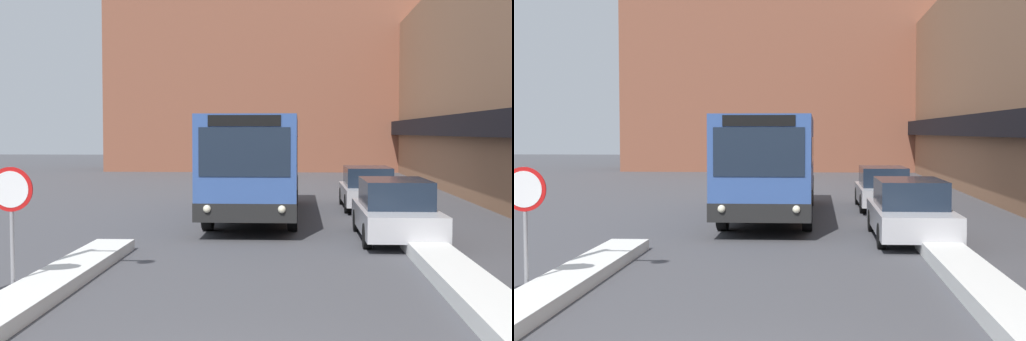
# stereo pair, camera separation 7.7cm
# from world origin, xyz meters

# --- Properties ---
(building_backdrop_far) EXTENTS (26.00, 8.00, 19.07)m
(building_backdrop_far) POSITION_xyz_m (0.00, 46.22, 9.53)
(building_backdrop_far) COLOR brown
(building_backdrop_far) RESTS_ON ground_plane
(snow_bank_left) EXTENTS (0.90, 11.95, 0.24)m
(snow_bank_left) POSITION_xyz_m (-3.60, 3.58, 0.12)
(snow_bank_left) COLOR silver
(snow_bank_left) RESTS_ON ground_plane
(snow_bank_right) EXTENTS (0.90, 14.17, 0.31)m
(snow_bank_right) POSITION_xyz_m (3.60, 3.07, 0.15)
(snow_bank_right) COLOR silver
(snow_bank_right) RESTS_ON ground_plane
(city_bus) EXTENTS (2.66, 11.19, 3.23)m
(city_bus) POSITION_xyz_m (-0.64, 16.31, 1.78)
(city_bus) COLOR #335193
(city_bus) RESTS_ON ground_plane
(parked_car_front) EXTENTS (1.91, 4.85, 1.55)m
(parked_car_front) POSITION_xyz_m (3.20, 11.49, 0.77)
(parked_car_front) COLOR #B7B7BC
(parked_car_front) RESTS_ON ground_plane
(parked_car_back) EXTENTS (1.84, 4.78, 1.51)m
(parked_car_back) POSITION_xyz_m (3.20, 18.94, 0.76)
(parked_car_back) COLOR #B7B7BC
(parked_car_back) RESTS_ON ground_plane
(stop_sign) EXTENTS (0.76, 0.08, 2.18)m
(stop_sign) POSITION_xyz_m (-4.14, 4.79, 1.58)
(stop_sign) COLOR gray
(stop_sign) RESTS_ON ground_plane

